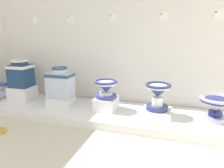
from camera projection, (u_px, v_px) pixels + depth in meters
name	position (u px, v px, depth m)	size (l,w,h in m)	color
wall_back	(115.00, 15.00, 3.38)	(4.59, 0.06, 3.04)	silver
display_platform	(105.00, 113.00, 3.25)	(3.71, 0.93, 0.12)	white
plinth_block_rightmost	(23.00, 93.00, 3.68)	(0.37, 0.35, 0.23)	white
antique_toilet_rightmost	(21.00, 73.00, 3.60)	(0.34, 0.31, 0.46)	navy
plinth_block_slender_white	(61.00, 101.00, 3.41)	(0.33, 0.39, 0.13)	white
antique_toilet_slender_white	(60.00, 83.00, 3.34)	(0.39, 0.26, 0.48)	silver
plinth_block_leftmost	(106.00, 103.00, 3.24)	(0.31, 0.36, 0.18)	white
antique_toilet_leftmost	(106.00, 87.00, 3.18)	(0.34, 0.34, 0.26)	#353B92
plinth_block_central_ornate	(157.00, 112.00, 3.02)	(0.39, 0.38, 0.08)	white
antique_toilet_central_ornate	(158.00, 93.00, 2.96)	(0.35, 0.35, 0.37)	navy
plinth_block_broad_patterned	(214.00, 122.00, 2.75)	(0.34, 0.32, 0.04)	white
antique_toilet_broad_patterned	(216.00, 105.00, 2.69)	(0.42, 0.42, 0.31)	#AAABCC
info_placard_first	(34.00, 20.00, 3.78)	(0.11, 0.01, 0.12)	white
info_placard_second	(71.00, 19.00, 3.57)	(0.13, 0.01, 0.12)	white
info_placard_third	(113.00, 18.00, 3.36)	(0.12, 0.01, 0.12)	white
info_placard_fourth	(163.00, 17.00, 3.15)	(0.11, 0.01, 0.12)	white
info_placard_fifth	(219.00, 15.00, 2.93)	(0.14, 0.01, 0.14)	white
decorative_vase_companion	(4.00, 94.00, 3.92)	(0.31, 0.31, 0.35)	#1A2797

